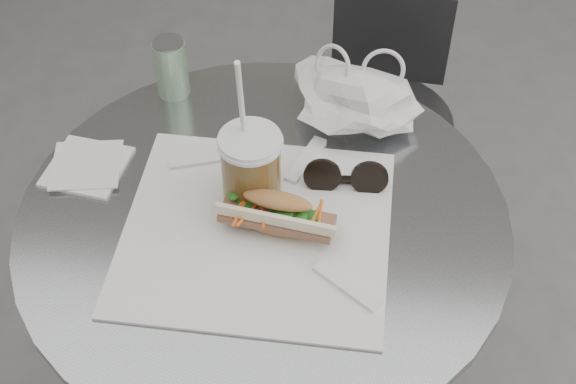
# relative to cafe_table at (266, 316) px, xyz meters

# --- Properties ---
(cafe_table) EXTENTS (0.76, 0.76, 0.74)m
(cafe_table) POSITION_rel_cafe_table_xyz_m (0.00, 0.00, 0.00)
(cafe_table) COLOR slate
(cafe_table) RESTS_ON ground
(chair_far) EXTENTS (0.35, 0.36, 0.66)m
(chair_far) POSITION_rel_cafe_table_xyz_m (0.17, 0.64, -0.17)
(chair_far) COLOR #303033
(chair_far) RESTS_ON ground
(sandwich_paper) EXTENTS (0.40, 0.38, 0.00)m
(sandwich_paper) POSITION_rel_cafe_table_xyz_m (-0.00, -0.03, 0.28)
(sandwich_paper) COLOR white
(sandwich_paper) RESTS_ON cafe_table
(banh_mi) EXTENTS (0.22, 0.11, 0.07)m
(banh_mi) POSITION_rel_cafe_table_xyz_m (0.03, -0.03, 0.31)
(banh_mi) COLOR #C08048
(banh_mi) RESTS_ON sandwich_paper
(iced_coffee) EXTENTS (0.10, 0.10, 0.28)m
(iced_coffee) POSITION_rel_cafe_table_xyz_m (-0.02, 0.03, 0.34)
(iced_coffee) COLOR brown
(iced_coffee) RESTS_ON cafe_table
(sunglasses) EXTENTS (0.13, 0.04, 0.06)m
(sunglasses) POSITION_rel_cafe_table_xyz_m (0.12, 0.07, 0.30)
(sunglasses) COLOR black
(sunglasses) RESTS_ON cafe_table
(plastic_bag) EXTENTS (0.24, 0.21, 0.10)m
(plastic_bag) POSITION_rel_cafe_table_xyz_m (0.12, 0.23, 0.33)
(plastic_bag) COLOR silver
(plastic_bag) RESTS_ON cafe_table
(napkin_stack) EXTENTS (0.13, 0.13, 0.01)m
(napkin_stack) POSITION_rel_cafe_table_xyz_m (-0.30, 0.06, 0.28)
(napkin_stack) COLOR white
(napkin_stack) RESTS_ON cafe_table
(drink_can) EXTENTS (0.06, 0.06, 0.11)m
(drink_can) POSITION_rel_cafe_table_xyz_m (-0.20, 0.27, 0.33)
(drink_can) COLOR #61A765
(drink_can) RESTS_ON cafe_table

